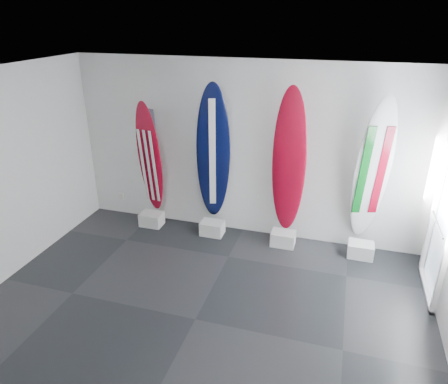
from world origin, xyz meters
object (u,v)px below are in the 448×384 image
(surfboard_swiss, at_px, (289,162))
(surfboard_italy, at_px, (372,172))
(surfboard_usa, at_px, (150,158))
(surfboard_navy, at_px, (213,154))

(surfboard_swiss, height_order, surfboard_italy, surfboard_swiss)
(surfboard_usa, bearing_deg, surfboard_swiss, 8.37)
(surfboard_usa, distance_m, surfboard_navy, 1.20)
(surfboard_usa, bearing_deg, surfboard_navy, 8.37)
(surfboard_usa, xyz_separation_m, surfboard_navy, (1.18, 0.00, 0.19))
(surfboard_usa, height_order, surfboard_italy, surfboard_italy)
(surfboard_italy, bearing_deg, surfboard_usa, 163.03)
(surfboard_swiss, relative_size, surfboard_italy, 1.00)
(surfboard_usa, bearing_deg, surfboard_italy, 8.37)
(surfboard_italy, bearing_deg, surfboard_navy, 163.03)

